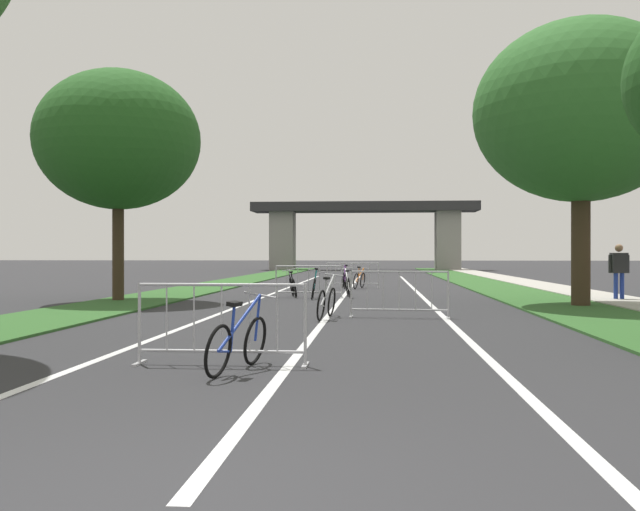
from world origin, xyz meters
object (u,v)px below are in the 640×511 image
Objects in this scene: bicycle_purple_2 at (344,279)px; bicycle_orange_4 at (359,280)px; bicycle_blue_1 at (238,342)px; bicycle_white_6 at (348,286)px; bicycle_black_3 at (293,286)px; crowd_barrier_second at (399,295)px; bicycle_teal_0 at (314,287)px; bicycle_silver_5 at (327,302)px; tree_right_oak_near at (581,112)px; crowd_barrier_nearest at (222,325)px; tree_left_oak_mid at (118,140)px; pedestrian_waiting at (619,267)px; crowd_barrier_third at (309,282)px; crowd_barrier_fourth at (353,275)px.

bicycle_purple_2 reaches higher than bicycle_orange_4.
bicycle_white_6 is (0.72, 14.69, 0.02)m from bicycle_blue_1.
bicycle_orange_4 is 1.03× the size of bicycle_white_6.
bicycle_black_3 is 6.11m from bicycle_orange_4.
crowd_barrier_second reaches higher than bicycle_black_3.
bicycle_blue_1 is at bearing -92.19° from bicycle_teal_0.
bicycle_teal_0 is (-2.49, 6.49, -0.13)m from crowd_barrier_second.
bicycle_orange_4 is 13.57m from bicycle_silver_5.
bicycle_black_3 is (-8.24, 3.86, -4.88)m from tree_right_oak_near.
bicycle_blue_1 is at bearing -57.13° from crowd_barrier_nearest.
bicycle_black_3 is (-1.44, -5.94, -0.02)m from bicycle_purple_2.
tree_right_oak_near is 13.97m from bicycle_blue_1.
bicycle_blue_1 is (6.05, -12.10, -4.46)m from tree_left_oak_mid.
pedestrian_waiting is (8.17, -1.35, 0.67)m from bicycle_white_6.
crowd_barrier_third is 1.00× the size of crowd_barrier_fourth.
pedestrian_waiting is at bearing 4.77° from tree_left_oak_mid.
bicycle_white_6 is at bearing 97.14° from bicycle_silver_5.
crowd_barrier_fourth is 14.18m from bicycle_silver_5.
bicycle_purple_2 is 1.03× the size of bicycle_orange_4.
crowd_barrier_nearest is 0.99× the size of crowd_barrier_third.
pedestrian_waiting reaches higher than crowd_barrier_fourth.
bicycle_blue_1 is 0.96× the size of pedestrian_waiting.
crowd_barrier_second and crowd_barrier_third have the same top height.
bicycle_purple_2 is at bearing 53.73° from tree_left_oak_mid.
bicycle_white_6 is at bearing -89.36° from crowd_barrier_fourth.
tree_left_oak_mid is at bearing -126.34° from crowd_barrier_fourth.
crowd_barrier_third is at bearing 112.71° from bicycle_teal_0.
bicycle_blue_1 is at bearing -87.86° from crowd_barrier_third.
crowd_barrier_second is 9.01m from pedestrian_waiting.
tree_left_oak_mid is at bearing -133.19° from bicycle_purple_2.
bicycle_blue_1 is at bearing -86.34° from bicycle_silver_5.
crowd_barrier_second is 1.33× the size of bicycle_teal_0.
bicycle_silver_5 reaches higher than bicycle_black_3.
crowd_barrier_nearest and crowd_barrier_fourth have the same top height.
crowd_barrier_fourth is at bearing 96.25° from crowd_barrier_second.
bicycle_silver_5 is (1.69, -7.82, 0.02)m from bicycle_black_3.
crowd_barrier_third reaches higher than bicycle_orange_4.
bicycle_orange_4 is 0.98× the size of pedestrian_waiting.
bicycle_teal_0 is 1.04× the size of bicycle_black_3.
crowd_barrier_fourth is at bearing 97.97° from bicycle_silver_5.
bicycle_teal_0 is 1.25m from bicycle_black_3.
bicycle_orange_4 is at bearing 50.52° from tree_left_oak_mid.
bicycle_purple_2 is at bearing -127.87° from crowd_barrier_fourth.
bicycle_silver_5 is at bearing -98.06° from bicycle_white_6.
bicycle_teal_0 is at bearing 158.84° from tree_right_oak_near.
tree_left_oak_mid is at bearing -178.28° from pedestrian_waiting.
pedestrian_waiting reaches higher than bicycle_black_3.
bicycle_black_3 is (-0.58, 0.55, -0.16)m from crowd_barrier_third.
crowd_barrier_nearest is 1.38× the size of bicycle_black_3.
bicycle_teal_0 is at bearing 173.65° from pedestrian_waiting.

